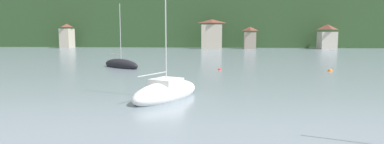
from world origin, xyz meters
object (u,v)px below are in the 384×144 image
object	(u,v)px
shore_building_central	(250,38)
shore_building_eastcentral	(327,37)
sailboat_mid_3	(166,92)
shore_building_westcentral	(212,34)
mooring_buoy_mid	(330,71)
sailboat_far_5	(121,65)
mooring_buoy_near	(220,70)
shore_building_west	(67,36)

from	to	relation	value
shore_building_central	shore_building_eastcentral	world-z (taller)	shore_building_eastcentral
shore_building_central	sailboat_mid_3	size ratio (longest dim) A/B	0.63
sailboat_mid_3	shore_building_westcentral	bearing A→B (deg)	24.58
shore_building_westcentral	mooring_buoy_mid	size ratio (longest dim) A/B	14.89
sailboat_far_5	mooring_buoy_mid	world-z (taller)	sailboat_far_5
shore_building_eastcentral	sailboat_mid_3	distance (m)	85.29
mooring_buoy_mid	mooring_buoy_near	bearing A→B (deg)	178.71
sailboat_mid_3	shore_building_west	bearing A→B (deg)	55.08
shore_building_westcentral	mooring_buoy_mid	distance (m)	60.03
sailboat_far_5	mooring_buoy_near	bearing A→B (deg)	31.58
shore_building_central	shore_building_westcentral	bearing A→B (deg)	-178.67
shore_building_west	shore_building_westcentral	world-z (taller)	shore_building_westcentral
shore_building_west	shore_building_westcentral	bearing A→B (deg)	-0.95
shore_building_west	shore_building_westcentral	xyz separation A→B (m)	(44.98, -0.74, 0.58)
shore_building_west	sailboat_far_5	distance (m)	65.76
shore_building_westcentral	shore_building_eastcentral	size ratio (longest dim) A/B	1.21
shore_building_westcentral	mooring_buoy_near	xyz separation A→B (m)	(2.46, -57.35, -4.22)
shore_building_central	mooring_buoy_mid	xyz separation A→B (m)	(4.92, -57.92, -3.16)
shore_building_westcentral	sailboat_far_5	xyz separation A→B (m)	(-11.08, -55.51, -3.83)
sailboat_mid_3	shore_building_eastcentral	bearing A→B (deg)	1.28
shore_building_west	shore_building_central	world-z (taller)	shore_building_west
shore_building_central	sailboat_mid_3	distance (m)	77.80
shore_building_west	mooring_buoy_mid	size ratio (longest dim) A/B	12.84
shore_building_west	mooring_buoy_near	world-z (taller)	shore_building_west
sailboat_far_5	mooring_buoy_near	world-z (taller)	sailboat_far_5
shore_building_central	mooring_buoy_mid	size ratio (longest dim) A/B	11.18
shore_building_west	mooring_buoy_near	bearing A→B (deg)	-50.76
shore_building_eastcentral	mooring_buoy_near	world-z (taller)	shore_building_eastcentral
shore_building_westcentral	sailboat_mid_3	xyz separation A→B (m)	(-1.44, -76.45, -3.76)
shore_building_eastcentral	sailboat_mid_3	world-z (taller)	sailboat_mid_3
shore_building_eastcentral	mooring_buoy_mid	distance (m)	61.51
shore_building_eastcentral	mooring_buoy_near	bearing A→B (deg)	-118.11
shore_building_westcentral	sailboat_mid_3	size ratio (longest dim) A/B	0.84
sailboat_far_5	shore_building_central	bearing A→B (deg)	107.50
shore_building_west	sailboat_far_5	bearing A→B (deg)	-58.92
mooring_buoy_mid	sailboat_far_5	bearing A→B (deg)	175.49
mooring_buoy_near	mooring_buoy_mid	xyz separation A→B (m)	(13.71, -0.31, 0.00)
shore_building_westcentral	sailboat_mid_3	world-z (taller)	sailboat_mid_3
shore_building_eastcentral	sailboat_mid_3	xyz separation A→B (m)	(-35.18, -77.64, -3.02)
shore_building_west	shore_building_central	xyz separation A→B (m)	(56.23, -0.48, -0.47)
shore_building_westcentral	shore_building_central	world-z (taller)	shore_building_westcentral
mooring_buoy_near	mooring_buoy_mid	distance (m)	13.71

